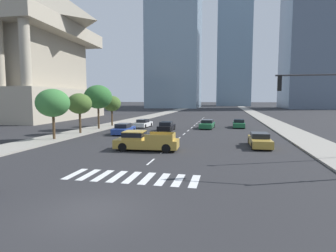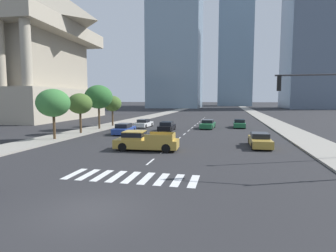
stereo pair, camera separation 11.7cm
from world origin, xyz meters
name	(u,v)px [view 1 (the left image)]	position (x,y,z in m)	size (l,w,h in m)	color
ground_plane	(92,211)	(0.00, 0.00, 0.00)	(800.00, 800.00, 0.00)	#28282B
sidewalk_east	(290,131)	(13.84, 30.00, 0.07)	(4.00, 260.00, 0.15)	gray
sidewalk_west	(102,127)	(-13.84, 30.00, 0.07)	(4.00, 260.00, 0.15)	gray
crosswalk_near	(132,177)	(0.00, 4.87, 0.00)	(7.65, 2.41, 0.01)	silver
lane_divider_center	(192,128)	(0.00, 32.87, 0.00)	(0.14, 50.00, 0.01)	silver
pickup_truck	(144,141)	(-1.82, 13.12, 0.81)	(5.64, 2.39, 1.67)	#B28E38
sedan_green_0	(239,124)	(7.24, 34.65, 0.59)	(1.90, 4.38, 1.28)	#1E6038
sedan_gold_1	(260,140)	(8.36, 16.96, 0.61)	(1.87, 4.63, 1.31)	#B28E38
sedan_white_2	(143,124)	(-7.61, 31.92, 0.59)	(1.98, 4.30, 1.29)	silver
sedan_black_3	(166,127)	(-3.00, 28.08, 0.59)	(1.96, 4.65, 1.28)	black
sedan_green_4	(207,124)	(2.45, 32.41, 0.61)	(2.19, 4.85, 1.32)	#1E6038
sedan_blue_5	(124,129)	(-7.62, 23.35, 0.63)	(1.96, 4.81, 1.37)	navy
traffic_signal_near	(332,101)	(11.11, 7.50, 4.36)	(5.24, 0.28, 6.10)	#333335
street_tree_nearest	(53,103)	(-13.04, 16.63, 4.05)	(3.55, 3.55, 5.42)	#4C3823
street_tree_second	(79,104)	(-13.04, 22.14, 3.88)	(3.08, 3.08, 5.06)	#4C3823
street_tree_third	(98,97)	(-13.04, 27.38, 4.78)	(4.02, 4.02, 6.35)	#4C3823
street_tree_fourth	(112,104)	(-13.04, 32.22, 3.73)	(2.97, 2.97, 4.86)	#4C3823
war_memorial	(13,38)	(-41.90, 44.73, 18.02)	(30.92, 30.92, 35.34)	#A89E89
office_tower_center_skyline	(235,26)	(9.71, 179.24, 51.52)	(21.06, 27.01, 112.97)	#7A93A8
office_tower_right_skyline	(316,27)	(45.40, 132.66, 37.80)	(27.02, 29.42, 86.61)	slate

